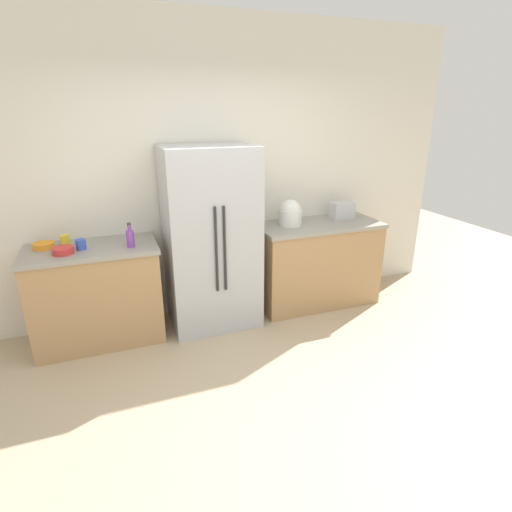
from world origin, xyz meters
name	(u,v)px	position (x,y,z in m)	size (l,w,h in m)	color
ground_plane	(285,415)	(0.00, 0.00, 0.00)	(11.01, 11.01, 0.00)	tan
kitchen_back_panel	(210,172)	(0.00, 1.94, 1.48)	(5.50, 0.10, 2.95)	silver
counter_left	(97,294)	(-1.21, 1.58, 0.47)	(1.15, 0.63, 0.93)	tan
counter_right	(316,263)	(1.09, 1.58, 0.46)	(1.35, 0.63, 0.93)	tan
refrigerator	(211,239)	(-0.11, 1.54, 0.89)	(0.86, 0.68, 1.78)	#B2B5BA
toaster	(342,210)	(1.43, 1.66, 1.02)	(0.25, 0.15, 0.18)	silver
rice_cooker	(290,214)	(0.77, 1.62, 1.05)	(0.24, 0.24, 0.27)	white
bottle_a	(130,238)	(-0.87, 1.46, 1.01)	(0.07, 0.07, 0.22)	purple
cup_a	(65,241)	(-1.41, 1.69, 0.98)	(0.08, 0.08, 0.10)	yellow
cup_b	(81,244)	(-1.28, 1.54, 0.97)	(0.09, 0.09, 0.09)	blue
bowl_a	(44,246)	(-1.59, 1.68, 0.95)	(0.18, 0.18, 0.05)	orange
bowl_b	(63,251)	(-1.42, 1.47, 0.96)	(0.17, 0.17, 0.06)	red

